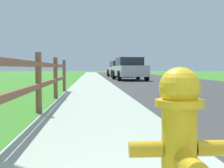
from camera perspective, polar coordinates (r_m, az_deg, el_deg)
The scene contains 8 objects.
ground_plane at distance 25.23m, azimuth -1.38°, elevation 1.08°, with size 120.00×120.00×0.00m, color #3D862A.
road_asphalt at distance 27.60m, azimuth 5.71°, elevation 1.23°, with size 7.00×66.00×0.01m, color #3B3B3B.
curb_concrete at distance 27.27m, azimuth -7.88°, elevation 1.20°, with size 6.00×66.00×0.01m, color #A9B7A3.
grass_verge at distance 27.41m, azimuth -11.01°, elevation 1.18°, with size 5.00×66.00×0.00m, color #3D862A.
fire_hydrant at distance 1.62m, azimuth 12.26°, elevation -10.88°, with size 0.50×0.42×0.82m.
rail_fence at distance 5.71m, azimuth -13.29°, elevation 1.13°, with size 0.11×10.97×1.09m.
parked_suv_silver at distance 21.07m, azimuth 3.17°, elevation 2.81°, with size 2.12×4.73×1.52m.
parked_car_beige at distance 28.99m, azimuth 1.40°, elevation 2.81°, with size 2.20×4.95×1.46m.
Camera 1 is at (-1.13, -0.19, 0.81)m, focal length 50.02 mm.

